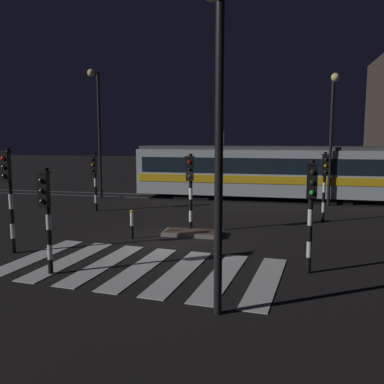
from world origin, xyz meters
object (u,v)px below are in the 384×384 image
Objects in this scene: traffic_light_median_centre at (190,181)px; bollard_island_edge at (132,224)px; traffic_light_corner_far_right at (325,176)px; traffic_light_corner_far_left at (94,173)px; traffic_light_corner_near_right at (311,200)px; tram at (261,171)px; traffic_light_kerb_mid_left at (46,205)px; street_lamp_trackside_left at (97,119)px; traffic_light_corner_near_left at (8,185)px; street_lamp_trackside_right at (332,124)px; street_lamp_near_kerb at (217,115)px.

bollard_island_edge is (-1.96, -1.38, -1.54)m from traffic_light_median_centre.
traffic_light_corner_far_right is 1.05× the size of traffic_light_corner_far_left.
tram reaches higher than traffic_light_corner_near_right.
traffic_light_kerb_mid_left is 1.00× the size of traffic_light_corner_far_left.
street_lamp_trackside_left is (-12.89, 4.53, 2.75)m from traffic_light_corner_far_right.
traffic_light_corner_far_left is 6.55m from bollard_island_edge.
tram is at bearing 61.80° from traffic_light_corner_near_left.
traffic_light_corner_near_right is 2.91× the size of bollard_island_edge.
traffic_light_median_centre is 1.05× the size of traffic_light_corner_far_left.
traffic_light_corner_near_right is 0.46× the size of street_lamp_trackside_right.
street_lamp_trackside_left reaches higher than street_lamp_trackside_right.
traffic_light_kerb_mid_left is 14.79m from street_lamp_trackside_left.
street_lamp_trackside_right reaches higher than traffic_light_corner_near_left.
street_lamp_trackside_right is (1.68, 12.04, 2.37)m from traffic_light_corner_near_right.
traffic_light_corner_near_right is 0.48× the size of street_lamp_near_kerb.
tram is (8.06, 5.83, -0.24)m from traffic_light_corner_far_left.
street_lamp_trackside_left is 10.34m from tram.
street_lamp_near_kerb reaches higher than traffic_light_corner_near_right.
traffic_light_median_centre is at bearing -46.29° from street_lamp_trackside_left.
traffic_light_corner_far_left is (-3.08, 9.57, -0.00)m from traffic_light_kerb_mid_left.
street_lamp_trackside_right is at bearing 82.04° from traffic_light_corner_near_right.
street_lamp_trackside_right reaches higher than traffic_light_corner_far_right.
traffic_light_median_centre is 2.84m from bollard_island_edge.
traffic_light_kerb_mid_left is 0.39× the size of street_lamp_trackside_left.
street_lamp_trackside_left is at bearing 111.87° from traffic_light_corner_far_left.
street_lamp_trackside_right is (13.56, -0.00, -0.35)m from street_lamp_trackside_left.
street_lamp_trackside_right is (0.67, 4.53, 2.41)m from traffic_light_corner_far_right.
street_lamp_trackside_right is at bearing 52.34° from traffic_light_median_centre.
traffic_light_corner_far_left is at bearing 127.38° from bollard_island_edge.
street_lamp_trackside_left reaches higher than traffic_light_corner_near_right.
street_lamp_near_kerb is at bearing -103.68° from street_lamp_trackside_right.
bollard_island_edge is (5.54, -9.22, -4.28)m from street_lamp_trackside_left.
traffic_light_median_centre is at bearing -103.12° from tram.
street_lamp_near_kerb is (-3.78, -15.52, -0.20)m from street_lamp_trackside_right.
traffic_light_median_centre reaches higher than traffic_light_kerb_mid_left.
traffic_light_kerb_mid_left is at bearing 160.22° from street_lamp_near_kerb.
street_lamp_trackside_right is at bearing 76.32° from street_lamp_near_kerb.
bollard_island_edge is (0.80, 4.49, -1.43)m from traffic_light_kerb_mid_left.
street_lamp_trackside_left reaches higher than bollard_island_edge.
traffic_light_corner_near_left is at bearing 154.64° from street_lamp_near_kerb.
traffic_light_kerb_mid_left is at bearing -35.63° from traffic_light_corner_near_left.
traffic_light_corner_near_left is 15.56m from tram.
traffic_light_kerb_mid_left is 2.71× the size of bollard_island_edge.
traffic_light_median_centre is 10.20m from street_lamp_trackside_right.
tram is at bearing 69.05° from bollard_island_edge.
tram is at bearing 76.88° from traffic_light_median_centre.
traffic_light_corner_near_right is at bearing -37.71° from traffic_light_corner_far_left.
traffic_light_corner_far_left is (-10.21, 7.89, -0.15)m from traffic_light_corner_near_right.
traffic_light_corner_near_left is at bearing 144.37° from traffic_light_kerb_mid_left.
traffic_light_median_centre reaches higher than traffic_light_corner_far_left.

